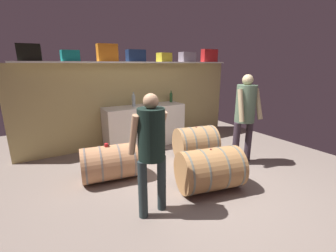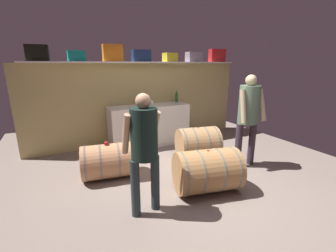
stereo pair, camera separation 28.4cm
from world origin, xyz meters
The scene contains 20 objects.
ground_plane centered at (0.00, 0.63, -0.01)m, with size 6.51×8.27×0.02m, color gray.
back_wall_panel centered at (0.00, 2.54, 0.95)m, with size 5.31×0.10×1.90m, color tan.
high_shelf_board centered at (0.00, 2.39, 1.92)m, with size 4.88×0.40×0.03m, color white.
toolcase_black centered at (-2.08, 2.39, 2.08)m, with size 0.38×0.29×0.30m, color black.
toolcase_teal centered at (-1.40, 2.39, 2.04)m, with size 0.32×0.29×0.21m, color #13817E.
toolcase_orange centered at (-0.67, 2.39, 2.11)m, with size 0.40×0.28×0.35m, color orange.
toolcase_navy centered at (-0.03, 2.39, 2.06)m, with size 0.40×0.26×0.26m, color navy.
toolcase_yellow centered at (0.70, 2.39, 2.04)m, with size 0.29×0.28×0.21m, color yellow.
toolcase_grey centered at (1.38, 2.39, 2.06)m, with size 0.36×0.27×0.24m, color gray.
toolcase_red centered at (2.10, 2.39, 2.10)m, with size 0.43×0.18×0.33m, color red.
work_cabinet centered at (0.05, 2.18, 0.48)m, with size 1.88×0.58×0.96m, color white.
wine_bottle_clear centered at (-0.18, 2.23, 1.10)m, with size 0.08×0.08×0.32m.
wine_bottle_green centered at (0.85, 2.30, 1.08)m, with size 0.07×0.07×0.29m.
wine_glass centered at (0.07, 2.04, 1.05)m, with size 0.08×0.08×0.13m.
wine_barrel_near centered at (-1.17, 0.95, 0.30)m, with size 0.98×0.71×0.60m.
wine_barrel_far centered at (0.06, -0.14, 0.33)m, with size 1.07×0.83×0.66m.
wine_barrel_flank centered at (0.60, 0.92, 0.34)m, with size 0.91×0.81×0.68m.
tasting_cup centered at (-1.21, 0.95, 0.62)m, with size 0.06×0.06×0.05m, color red.
winemaker_pouring centered at (1.25, 0.29, 1.05)m, with size 0.52×0.44×1.71m.
visitor_tasting centered at (-0.96, -0.22, 0.96)m, with size 0.48×0.41×1.57m.
Camera 2 is at (-1.87, -2.69, 1.89)m, focal length 24.34 mm.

